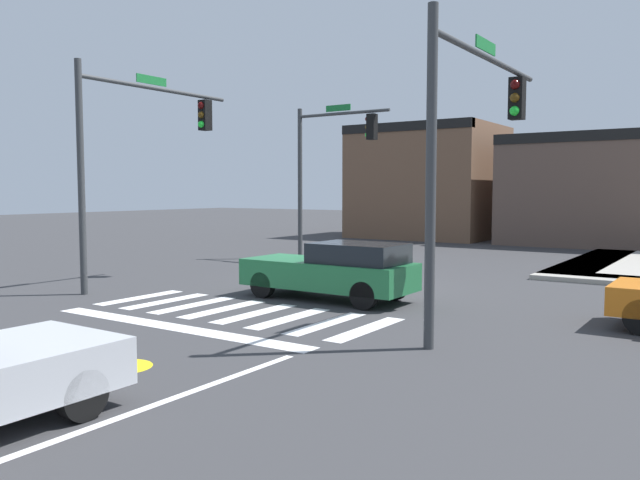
{
  "coord_description": "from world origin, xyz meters",
  "views": [
    {
      "loc": [
        9.49,
        -15.33,
        2.74
      ],
      "look_at": [
        -1.32,
        0.77,
        1.23
      ],
      "focal_mm": 35.79,
      "sensor_mm": 36.0,
      "label": 1
    }
  ],
  "objects_px": {
    "traffic_signal_southwest": "(140,137)",
    "car_green": "(334,270)",
    "traffic_signal_southeast": "(476,122)",
    "traffic_signal_northwest": "(330,154)"
  },
  "relations": [
    {
      "from": "traffic_signal_southeast",
      "to": "traffic_signal_northwest",
      "type": "bearing_deg",
      "value": 46.2
    },
    {
      "from": "traffic_signal_southwest",
      "to": "traffic_signal_northwest",
      "type": "bearing_deg",
      "value": -5.85
    },
    {
      "from": "traffic_signal_northwest",
      "to": "traffic_signal_southeast",
      "type": "distance_m",
      "value": 12.59
    },
    {
      "from": "traffic_signal_southwest",
      "to": "traffic_signal_southeast",
      "type": "bearing_deg",
      "value": -90.96
    },
    {
      "from": "traffic_signal_southeast",
      "to": "car_green",
      "type": "height_order",
      "value": "traffic_signal_southeast"
    },
    {
      "from": "traffic_signal_northwest",
      "to": "car_green",
      "type": "xyz_separation_m",
      "value": [
        5.06,
        -7.56,
        -3.4
      ]
    },
    {
      "from": "car_green",
      "to": "traffic_signal_northwest",
      "type": "bearing_deg",
      "value": -56.19
    },
    {
      "from": "traffic_signal_southwest",
      "to": "car_green",
      "type": "relative_size",
      "value": 1.39
    },
    {
      "from": "traffic_signal_southwest",
      "to": "car_green",
      "type": "distance_m",
      "value": 6.97
    },
    {
      "from": "traffic_signal_southwest",
      "to": "traffic_signal_southeast",
      "type": "xyz_separation_m",
      "value": [
        9.96,
        -0.17,
        -0.17
      ]
    }
  ]
}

